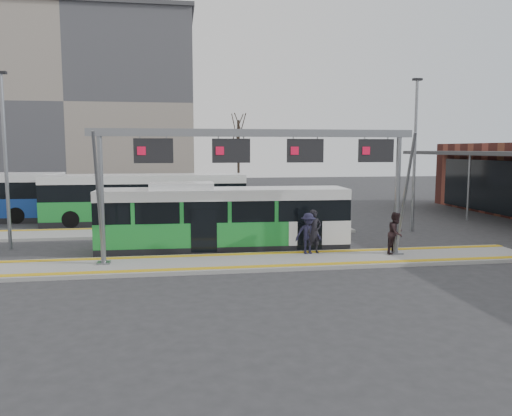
{
  "coord_description": "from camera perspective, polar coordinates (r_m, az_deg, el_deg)",
  "views": [
    {
      "loc": [
        -3.58,
        -19.35,
        4.56
      ],
      "look_at": [
        -0.09,
        3.0,
        1.89
      ],
      "focal_mm": 35.0,
      "sensor_mm": 36.0,
      "label": 1
    }
  ],
  "objects": [
    {
      "name": "ground",
      "position": [
        20.21,
        1.57,
        -6.31
      ],
      "size": [
        120.0,
        120.0,
        0.0
      ],
      "primitive_type": "plane",
      "color": "#2D2D30",
      "rests_on": "ground"
    },
    {
      "name": "platform_main",
      "position": [
        20.19,
        1.57,
        -6.1
      ],
      "size": [
        22.0,
        3.0,
        0.15
      ],
      "primitive_type": "cube",
      "color": "gray",
      "rests_on": "ground"
    },
    {
      "name": "platform_second",
      "position": [
        27.72,
        -9.64,
        -2.67
      ],
      "size": [
        20.0,
        3.0,
        0.15
      ],
      "primitive_type": "cube",
      "color": "gray",
      "rests_on": "ground"
    },
    {
      "name": "tactile_main",
      "position": [
        20.17,
        1.57,
        -5.87
      ],
      "size": [
        22.0,
        2.65,
        0.02
      ],
      "color": "gold",
      "rests_on": "platform_main"
    },
    {
      "name": "tactile_second",
      "position": [
        28.85,
        -9.62,
        -2.13
      ],
      "size": [
        20.0,
        0.35,
        0.02
      ],
      "color": "gold",
      "rests_on": "platform_second"
    },
    {
      "name": "gantry",
      "position": [
        19.88,
        0.48,
        5.98
      ],
      "size": [
        13.0,
        1.68,
        5.2
      ],
      "color": "slate",
      "rests_on": "platform_main"
    },
    {
      "name": "apartment_block",
      "position": [
        56.52,
        -19.86,
        11.07
      ],
      "size": [
        24.5,
        12.5,
        18.4
      ],
      "color": "gray",
      "rests_on": "ground"
    },
    {
      "name": "hero_bus",
      "position": [
        22.73,
        -3.78,
        -1.25
      ],
      "size": [
        11.25,
        2.73,
        3.07
      ],
      "rotation": [
        0.0,
        0.0,
        -0.03
      ],
      "color": "black",
      "rests_on": "ground"
    },
    {
      "name": "bg_bus_green",
      "position": [
        31.34,
        -12.44,
        0.96
      ],
      "size": [
        12.13,
        2.79,
        3.02
      ],
      "rotation": [
        0.0,
        0.0,
        -0.02
      ],
      "color": "black",
      "rests_on": "ground"
    },
    {
      "name": "passenger_a",
      "position": [
        21.36,
        6.65,
        -2.68
      ],
      "size": [
        0.77,
        0.6,
        1.86
      ],
      "primitive_type": "imported",
      "rotation": [
        0.0,
        0.0,
        0.25
      ],
      "color": "black",
      "rests_on": "platform_main"
    },
    {
      "name": "passenger_b",
      "position": [
        21.91,
        15.71,
        -2.76
      ],
      "size": [
        1.1,
        1.07,
        1.78
      ],
      "primitive_type": "imported",
      "rotation": [
        0.0,
        0.0,
        0.67
      ],
      "color": "black",
      "rests_on": "platform_main"
    },
    {
      "name": "passenger_c",
      "position": [
        21.22,
        5.98,
        -2.91
      ],
      "size": [
        1.15,
        0.69,
        1.74
      ],
      "primitive_type": "imported",
      "rotation": [
        0.0,
        0.0,
        0.04
      ],
      "color": "#1B1A30",
      "rests_on": "platform_main"
    },
    {
      "name": "tree_left",
      "position": [
        50.53,
        -10.8,
        8.74
      ],
      "size": [
        1.4,
        1.4,
        8.48
      ],
      "color": "#382B21",
      "rests_on": "ground"
    },
    {
      "name": "tree_mid",
      "position": [
        54.73,
        -2.03,
        8.88
      ],
      "size": [
        1.4,
        1.4,
        8.71
      ],
      "color": "#382B21",
      "rests_on": "ground"
    },
    {
      "name": "lamp_west",
      "position": [
        25.15,
        -26.73,
        5.27
      ],
      "size": [
        0.5,
        0.25,
        7.98
      ],
      "color": "slate",
      "rests_on": "ground"
    },
    {
      "name": "lamp_east",
      "position": [
        28.86,
        17.69,
        6.16
      ],
      "size": [
        0.5,
        0.25,
        8.37
      ],
      "color": "slate",
      "rests_on": "ground"
    }
  ]
}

